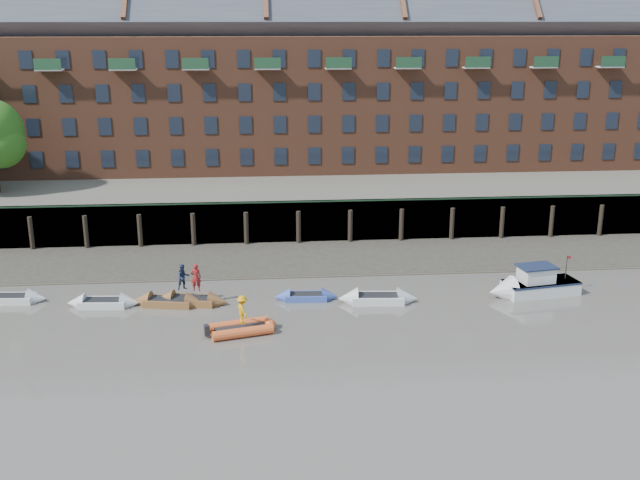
{
  "coord_description": "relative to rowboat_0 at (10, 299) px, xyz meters",
  "views": [
    {
      "loc": [
        -0.91,
        -33.43,
        16.87
      ],
      "look_at": [
        2.85,
        12.0,
        3.2
      ],
      "focal_mm": 42.0,
      "sensor_mm": 36.0,
      "label": 1
    }
  ],
  "objects": [
    {
      "name": "foreshore",
      "position": [
        16.34,
        7.06,
        -0.22
      ],
      "size": [
        110.0,
        8.0,
        0.5
      ],
      "primitive_type": "cube",
      "color": "#3D382F",
      "rests_on": "ground"
    },
    {
      "name": "mud_band",
      "position": [
        16.34,
        3.66,
        -0.22
      ],
      "size": [
        110.0,
        1.6,
        0.1
      ],
      "primitive_type": "cube",
      "color": "#4C4336",
      "rests_on": "ground"
    },
    {
      "name": "rib_tender",
      "position": [
        14.34,
        -5.84,
        0.05
      ],
      "size": [
        3.81,
        2.54,
        0.64
      ],
      "rotation": [
        0.0,
        0.0,
        0.26
      ],
      "color": "#E55925",
      "rests_on": "ground"
    },
    {
      "name": "river_wall",
      "position": [
        16.34,
        11.44,
        1.37
      ],
      "size": [
        110.0,
        1.23,
        3.3
      ],
      "color": "#2D2A26",
      "rests_on": "ground"
    },
    {
      "name": "apartment_terrace",
      "position": [
        16.34,
        26.05,
        12.6
      ],
      "size": [
        80.6,
        15.56,
        20.98
      ],
      "color": "brown",
      "rests_on": "bank_terrace"
    },
    {
      "name": "rowboat_1",
      "position": [
        5.82,
        -1.18,
        -0.0
      ],
      "size": [
        4.43,
        1.55,
        1.26
      ],
      "rotation": [
        0.0,
        0.0,
        -0.07
      ],
      "color": "silver",
      "rests_on": "ground"
    },
    {
      "name": "ground",
      "position": [
        16.34,
        -10.94,
        -0.22
      ],
      "size": [
        220.0,
        220.0,
        0.0
      ],
      "primitive_type": "plane",
      "color": "#625C54",
      "rests_on": "ground"
    },
    {
      "name": "person_rib_crew",
      "position": [
        14.34,
        -5.96,
        1.19
      ],
      "size": [
        0.94,
        1.2,
        1.63
      ],
      "primitive_type": "imported",
      "rotation": [
        0.0,
        0.0,
        1.94
      ],
      "color": "orange",
      "rests_on": "rib_tender"
    },
    {
      "name": "person_rower_a",
      "position": [
        11.46,
        -1.3,
        1.52
      ],
      "size": [
        0.66,
        0.47,
        1.72
      ],
      "primitive_type": "imported",
      "rotation": [
        0.0,
        0.0,
        3.23
      ],
      "color": "maroon",
      "rests_on": "rowboat_3"
    },
    {
      "name": "rowboat_3",
      "position": [
        11.12,
        -1.27,
        0.01
      ],
      "size": [
        4.68,
        2.15,
        1.31
      ],
      "rotation": [
        0.0,
        0.0,
        -0.19
      ],
      "color": "brown",
      "rests_on": "ground"
    },
    {
      "name": "motor_launch",
      "position": [
        32.03,
        -1.46,
        0.4
      ],
      "size": [
        6.14,
        2.93,
        2.43
      ],
      "rotation": [
        0.0,
        0.0,
        3.32
      ],
      "color": "silver",
      "rests_on": "ground"
    },
    {
      "name": "rowboat_2",
      "position": [
        9.76,
        -1.35,
        0.01
      ],
      "size": [
        4.67,
        2.13,
        1.31
      ],
      "rotation": [
        0.0,
        0.0,
        -0.19
      ],
      "color": "brown",
      "rests_on": "ground"
    },
    {
      "name": "rowboat_0",
      "position": [
        0.0,
        0.0,
        0.0
      ],
      "size": [
        4.44,
        1.55,
        1.27
      ],
      "rotation": [
        0.0,
        0.0,
        -0.06
      ],
      "color": "silver",
      "rests_on": "ground"
    },
    {
      "name": "rowboat_4",
      "position": [
        18.14,
        -1.1,
        -0.02
      ],
      "size": [
        4.02,
        1.34,
        1.15
      ],
      "rotation": [
        0.0,
        0.0,
        -0.05
      ],
      "color": "#3B53AA",
      "rests_on": "ground"
    },
    {
      "name": "person_rower_b",
      "position": [
        10.68,
        -1.01,
        1.45
      ],
      "size": [
        0.95,
        0.86,
        1.59
      ],
      "primitive_type": "imported",
      "rotation": [
        0.0,
        0.0,
        0.41
      ],
      "color": "#19233F",
      "rests_on": "rowboat_3"
    },
    {
      "name": "bank_terrace",
      "position": [
        16.34,
        25.06,
        1.38
      ],
      "size": [
        110.0,
        28.0,
        3.2
      ],
      "primitive_type": "cube",
      "color": "#5E594D",
      "rests_on": "ground"
    },
    {
      "name": "rowboat_5",
      "position": [
        22.5,
        -1.92,
        0.03
      ],
      "size": [
        4.99,
        1.78,
        1.42
      ],
      "rotation": [
        0.0,
        0.0,
        -0.07
      ],
      "color": "silver",
      "rests_on": "ground"
    }
  ]
}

